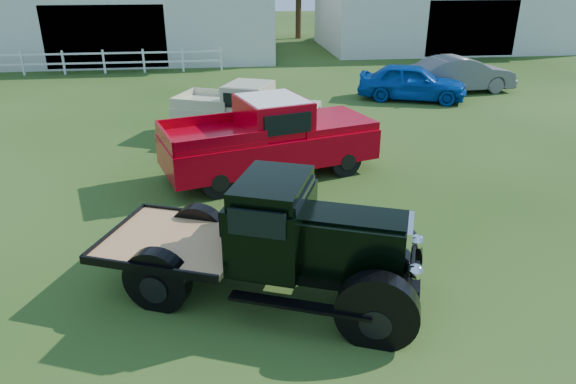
{
  "coord_description": "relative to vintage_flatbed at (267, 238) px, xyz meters",
  "views": [
    {
      "loc": [
        -0.94,
        -7.85,
        5.05
      ],
      "look_at": [
        0.2,
        1.2,
        1.05
      ],
      "focal_mm": 32.0,
      "sensor_mm": 36.0,
      "label": 1
    }
  ],
  "objects": [
    {
      "name": "ground",
      "position": [
        0.37,
        0.59,
        -1.04
      ],
      "size": [
        120.0,
        120.0,
        0.0
      ],
      "primitive_type": "plane",
      "color": "#1E380C"
    },
    {
      "name": "shed_left",
      "position": [
        -6.63,
        26.59,
        1.76
      ],
      "size": [
        18.8,
        10.2,
        5.6
      ],
      "primitive_type": null,
      "color": "#B2B2B2",
      "rests_on": "ground"
    },
    {
      "name": "shed_right",
      "position": [
        14.37,
        27.59,
        1.56
      ],
      "size": [
        16.8,
        9.2,
        5.2
      ],
      "primitive_type": null,
      "color": "#B2B2B2",
      "rests_on": "ground"
    },
    {
      "name": "fence_rail",
      "position": [
        -7.63,
        20.59,
        -0.44
      ],
      "size": [
        14.2,
        0.16,
        1.2
      ],
      "primitive_type": null,
      "color": "white",
      "rests_on": "ground"
    },
    {
      "name": "vintage_flatbed",
      "position": [
        0.0,
        0.0,
        0.0
      ],
      "size": [
        5.67,
        3.88,
        2.09
      ],
      "primitive_type": null,
      "rotation": [
        0.0,
        0.0,
        -0.38
      ],
      "color": "black",
      "rests_on": "ground"
    },
    {
      "name": "red_pickup",
      "position": [
        0.53,
        5.4,
        -0.01
      ],
      "size": [
        6.06,
        3.74,
        2.07
      ],
      "primitive_type": null,
      "rotation": [
        0.0,
        0.0,
        0.3
      ],
      "color": "#AF0112",
      "rests_on": "ground"
    },
    {
      "name": "white_pickup",
      "position": [
        0.1,
        8.71,
        -0.18
      ],
      "size": [
        5.02,
        3.54,
        1.72
      ],
      "primitive_type": null,
      "rotation": [
        0.0,
        0.0,
        -0.41
      ],
      "color": "beige",
      "rests_on": "ground"
    },
    {
      "name": "misc_car_blue",
      "position": [
        7.12,
        13.02,
        -0.3
      ],
      "size": [
        4.68,
        3.19,
        1.48
      ],
      "primitive_type": "imported",
      "rotation": [
        0.0,
        0.0,
        1.2
      ],
      "color": "#0540A5",
      "rests_on": "ground"
    },
    {
      "name": "misc_car_grey",
      "position": [
        9.76,
        14.25,
        -0.28
      ],
      "size": [
        4.74,
        1.96,
        1.53
      ],
      "primitive_type": "imported",
      "rotation": [
        0.0,
        0.0,
        1.65
      ],
      "color": "#5D5D5D",
      "rests_on": "ground"
    }
  ]
}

